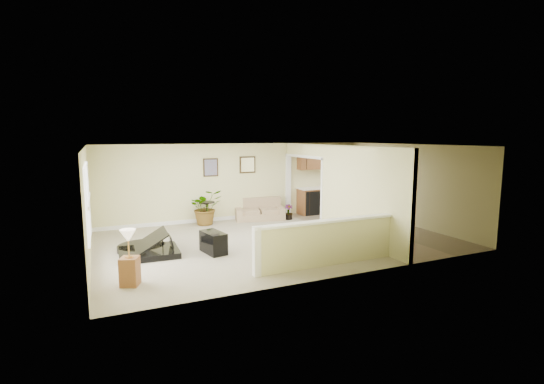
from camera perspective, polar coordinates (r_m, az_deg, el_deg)
name	(u,v)px	position (r m, az deg, el deg)	size (l,w,h in m)	color
floor	(277,240)	(10.55, 0.70, -6.96)	(9.00, 9.00, 0.00)	tan
back_wall	(239,182)	(13.05, -4.82, 1.52)	(9.00, 0.04, 2.50)	beige
front_wall	(342,214)	(7.71, 10.13, -3.19)	(9.00, 0.04, 2.50)	beige
left_wall	(87,206)	(9.36, -25.16, -1.85)	(0.04, 6.00, 2.50)	beige
right_wall	(409,185)	(12.83, 19.28, 0.98)	(0.04, 6.00, 2.50)	beige
ceiling	(277,146)	(10.19, 0.73, 6.74)	(9.00, 6.00, 0.04)	beige
kitchen_vinyl	(373,229)	(12.17, 14.35, -5.15)	(2.70, 6.00, 0.01)	gray
interior_partition	(330,190)	(11.38, 8.43, 0.33)	(0.18, 5.99, 2.50)	beige
pony_half_wall	(326,242)	(8.49, 7.76, -7.16)	(3.42, 0.22, 1.00)	beige
left_window	(87,200)	(8.84, -25.19, -1.08)	(0.05, 2.15, 1.45)	white
wall_art_left	(211,167)	(12.70, -8.86, 3.53)	(0.48, 0.04, 0.58)	#322412
wall_mirror	(248,165)	(13.08, -3.57, 3.97)	(0.55, 0.04, 0.55)	#322412
kitchen_cabinets	(326,189)	(14.23, 7.77, 0.48)	(2.36, 0.65, 2.33)	brown
piano	(146,232)	(9.66, -17.77, -5.59)	(1.59, 1.65, 1.25)	black
piano_bench	(213,242)	(9.47, -8.49, -7.24)	(0.38, 0.76, 0.50)	black
loveseat	(259,209)	(13.12, -1.93, -2.42)	(1.79, 1.25, 0.91)	tan
accent_table	(207,210)	(12.47, -9.40, -2.56)	(0.49, 0.49, 0.71)	black
palm_plant	(206,207)	(12.41, -9.56, -2.20)	(1.01, 0.88, 1.11)	black
small_plant	(288,213)	(13.06, 2.39, -3.06)	(0.36, 0.36, 0.50)	black
lamp_stand	(129,262)	(7.80, -19.95, -9.50)	(0.41, 0.41, 1.06)	brown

